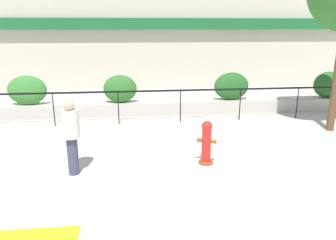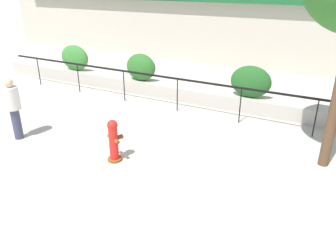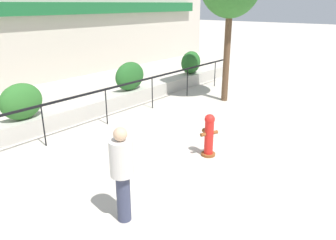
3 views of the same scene
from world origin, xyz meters
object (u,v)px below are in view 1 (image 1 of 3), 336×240
(hedge_bush_2, at_px, (231,86))
(hedge_bush_3, at_px, (328,85))
(hedge_bush_0, at_px, (27,90))
(hedge_bush_1, at_px, (120,89))
(fire_hydrant, at_px, (206,142))
(pedestrian, at_px, (71,133))

(hedge_bush_2, xyz_separation_m, hedge_bush_3, (3.94, 0.00, -0.01))
(hedge_bush_0, distance_m, hedge_bush_1, 3.31)
(fire_hydrant, bearing_deg, hedge_bush_1, 114.48)
(hedge_bush_2, bearing_deg, fire_hydrant, -113.28)
(hedge_bush_1, xyz_separation_m, pedestrian, (-0.94, -5.02, -0.03))
(pedestrian, bearing_deg, hedge_bush_1, 79.38)
(hedge_bush_1, relative_size, hedge_bush_3, 1.05)
(hedge_bush_0, bearing_deg, hedge_bush_2, 0.00)
(hedge_bush_1, height_order, hedge_bush_2, hedge_bush_2)
(hedge_bush_0, distance_m, hedge_bush_3, 11.48)
(hedge_bush_1, xyz_separation_m, hedge_bush_2, (4.23, 0.00, 0.01))
(hedge_bush_0, distance_m, pedestrian, 5.55)
(fire_hydrant, height_order, pedestrian, pedestrian)
(fire_hydrant, bearing_deg, hedge_bush_2, 66.72)
(hedge_bush_2, height_order, fire_hydrant, hedge_bush_2)
(hedge_bush_1, bearing_deg, hedge_bush_3, 0.00)
(hedge_bush_2, bearing_deg, hedge_bush_3, 0.00)
(hedge_bush_2, xyz_separation_m, fire_hydrant, (-2.06, -4.78, -0.47))
(hedge_bush_3, bearing_deg, hedge_bush_0, 180.00)
(fire_hydrant, relative_size, pedestrian, 0.62)
(hedge_bush_3, bearing_deg, hedge_bush_2, 180.00)
(hedge_bush_3, xyz_separation_m, pedestrian, (-9.12, -5.02, -0.03))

